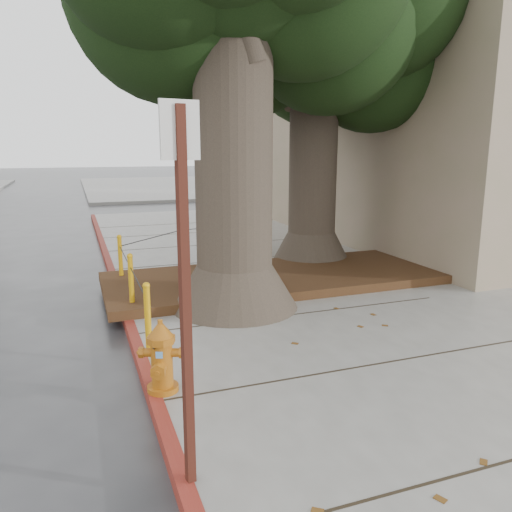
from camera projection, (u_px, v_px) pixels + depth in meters
The scene contains 13 objects.
ground at pixel (330, 384), 5.79m from camera, with size 140.00×140.00×0.00m, color #28282B.
sidewalk_far at pixel (202, 185), 35.32m from camera, with size 16.00×20.00×0.15m, color slate.
curb_red at pixel (130, 327), 7.40m from camera, with size 0.14×26.00×0.16m, color maroon.
planter_bed at pixel (275, 278), 9.63m from camera, with size 6.40×2.60×0.16m, color black.
building_corner at pixel (486, 73), 15.88m from camera, with size 12.00×13.00×10.00m, color gray.
building_side_white at pixel (358, 120), 34.06m from camera, with size 10.00×10.00×9.00m, color silver.
building_side_grey at pixel (383, 107), 41.26m from camera, with size 12.00×14.00×12.00m, color slate.
tree_far at pixel (328, 34), 10.49m from camera, with size 4.50×3.80×7.17m.
bollard_ring at pixel (179, 258), 9.38m from camera, with size 3.79×5.39×0.95m.
fire_hydrant at pixel (162, 357), 5.23m from camera, with size 0.43×0.43×0.80m.
signpost at pixel (185, 281), 3.54m from camera, with size 0.28×0.08×2.85m.
car_silver at pixel (258, 193), 23.53m from camera, with size 1.44×3.58×1.22m, color #B9B8BD.
car_red at pixel (319, 188), 25.51m from camera, with size 1.39×3.98×1.31m, color maroon.
Camera 1 is at (-2.65, -4.72, 2.69)m, focal length 35.00 mm.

